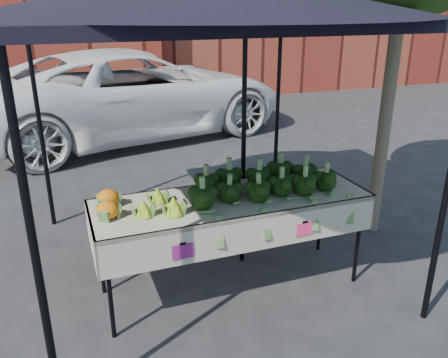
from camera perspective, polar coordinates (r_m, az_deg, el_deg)
ground at (r=4.41m, az=3.69°, el=-13.29°), size 90.00×90.00×0.00m
table at (r=4.19m, az=0.94°, el=-7.97°), size 2.41×0.83×0.90m
canopy at (r=4.24m, az=-2.36°, el=5.84°), size 3.16×3.16×2.74m
broccoli_heap at (r=4.06m, az=4.49°, el=0.02°), size 1.37×0.57×0.26m
romanesco_cluster at (r=3.77m, az=-8.43°, el=-2.35°), size 0.43×0.47×0.20m
cauliflower_pair at (r=3.80m, az=-14.13°, el=-2.74°), size 0.23×0.43×0.18m
street_tree at (r=5.16m, az=20.25°, el=14.83°), size 2.06×2.06×4.07m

